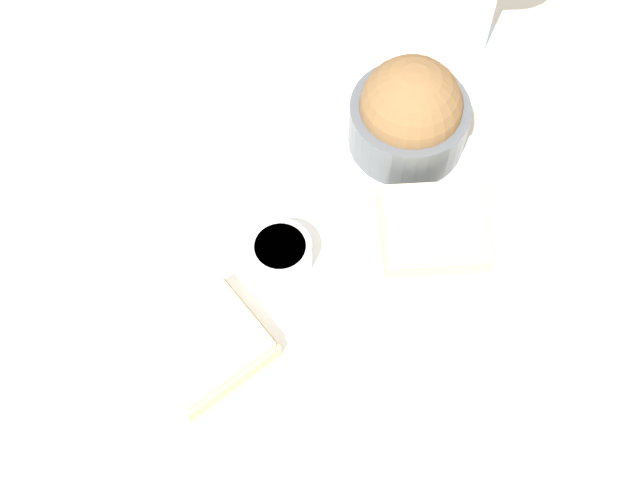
% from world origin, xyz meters
% --- Properties ---
extents(ground_plane, '(4.00, 4.00, 0.00)m').
position_xyz_m(ground_plane, '(0.00, 0.00, 0.00)').
color(ground_plane, beige).
extents(dinner_plate, '(0.36, 0.36, 0.01)m').
position_xyz_m(dinner_plate, '(0.00, 0.00, 0.01)').
color(dinner_plate, white).
rests_on(dinner_plate, ground_plane).
extents(salad_bowl, '(0.10, 0.10, 0.09)m').
position_xyz_m(salad_bowl, '(0.13, 0.04, 0.05)').
color(salad_bowl, '#4C5156').
rests_on(salad_bowl, dinner_plate).
extents(sauce_ramekin, '(0.05, 0.05, 0.03)m').
position_xyz_m(sauce_ramekin, '(-0.03, 0.01, 0.03)').
color(sauce_ramekin, white).
rests_on(sauce_ramekin, dinner_plate).
extents(cheese_toast_near, '(0.11, 0.11, 0.03)m').
position_xyz_m(cheese_toast_near, '(0.08, -0.04, 0.03)').
color(cheese_toast_near, '#D1B27F').
rests_on(cheese_toast_near, dinner_plate).
extents(cheese_toast_far, '(0.09, 0.08, 0.03)m').
position_xyz_m(cheese_toast_far, '(-0.12, -0.02, 0.03)').
color(cheese_toast_far, '#D1B27F').
rests_on(cheese_toast_far, dinner_plate).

